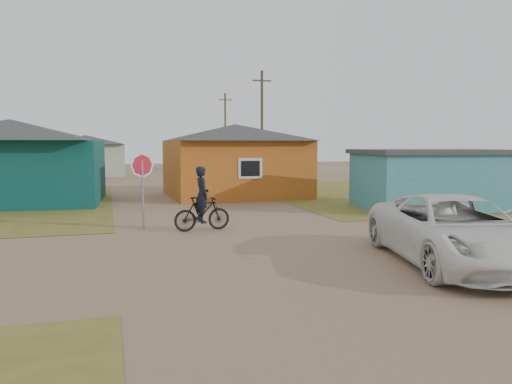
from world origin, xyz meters
TOP-DOWN VIEW (x-y plane):
  - ground at (0.00, 0.00)m, footprint 120.00×120.00m
  - grass_ne at (14.00, 13.00)m, footprint 20.00×18.00m
  - house_teal at (-8.50, 13.50)m, footprint 8.93×7.08m
  - house_yellow at (2.50, 14.00)m, footprint 7.72×6.76m
  - shed_turquoise at (9.50, 6.50)m, footprint 6.71×4.93m
  - house_pale_west at (-6.00, 34.00)m, footprint 7.04×6.15m
  - house_beige_east at (10.00, 40.00)m, footprint 6.95×6.05m
  - house_pale_north at (-14.00, 46.00)m, footprint 6.28×5.81m
  - utility_pole_near at (6.50, 22.00)m, footprint 1.40×0.20m
  - utility_pole_far at (7.50, 38.00)m, footprint 1.40×0.20m
  - stop_sign at (-3.04, 4.57)m, footprint 0.84×0.07m
  - cyclist at (-1.21, 3.70)m, footprint 1.92×0.72m
  - vehicle at (3.70, -2.55)m, footprint 3.92×6.30m

SIDE VIEW (x-z plane):
  - ground at x=0.00m, z-range 0.00..0.00m
  - grass_ne at x=14.00m, z-range 0.00..0.01m
  - cyclist at x=-1.21m, z-range -0.29..1.83m
  - vehicle at x=3.70m, z-range 0.00..1.63m
  - shed_turquoise at x=9.50m, z-range 0.01..2.61m
  - house_pale_north at x=-14.00m, z-range 0.05..3.45m
  - house_pale_west at x=-6.00m, z-range 0.06..3.66m
  - house_beige_east at x=10.00m, z-range 0.06..3.66m
  - stop_sign at x=-3.04m, z-range 0.60..3.16m
  - house_yellow at x=2.50m, z-range 0.05..3.95m
  - house_teal at x=-8.50m, z-range 0.05..4.05m
  - utility_pole_near at x=6.50m, z-range 0.14..8.14m
  - utility_pole_far at x=7.50m, z-range 0.14..8.14m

